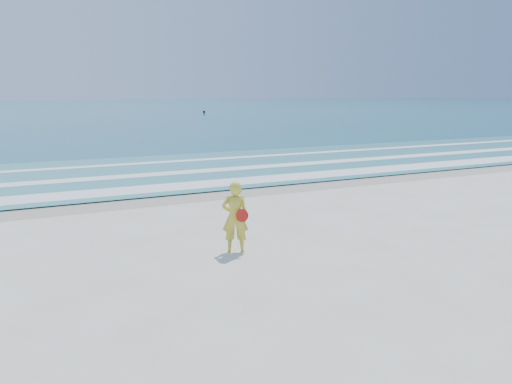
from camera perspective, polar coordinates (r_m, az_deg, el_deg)
name	(u,v)px	position (r m, az deg, el deg)	size (l,w,h in m)	color
ground	(326,302)	(8.23, 7.97, -12.30)	(400.00, 400.00, 0.00)	silver
wet_sand	(169,196)	(16.16, -9.91, -0.51)	(400.00, 2.40, 0.00)	#B2A893
ocean	(37,108)	(111.37, -23.76, 8.79)	(400.00, 190.00, 0.04)	#19727F
shallow	(135,173)	(20.93, -13.67, 2.17)	(400.00, 10.00, 0.01)	#59B7AD
foam_near	(158,188)	(17.38, -11.09, 0.46)	(400.00, 1.40, 0.01)	white
foam_mid	(139,175)	(20.16, -13.19, 1.87)	(400.00, 0.90, 0.01)	white
foam_far	(123,164)	(23.36, -14.98, 3.06)	(400.00, 0.60, 0.01)	white
buoy	(204,112)	(77.44, -5.96, 9.11)	(0.40, 0.40, 0.40)	black
woman	(235,217)	(10.31, -2.41, -2.88)	(0.64, 0.55, 1.50)	gold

